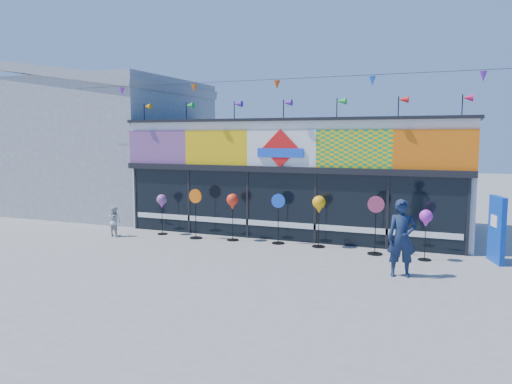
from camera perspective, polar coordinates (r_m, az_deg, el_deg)
The scene contains 13 objects.
ground at distance 13.83m, azimuth -1.94°, elevation -8.23°, with size 80.00×80.00×0.00m, color gray.
kite_shop at distance 19.02m, azimuth 5.37°, elevation 1.99°, with size 16.00×5.70×5.31m.
neighbour_building at distance 24.68m, azimuth -16.76°, elevation 5.43°, with size 8.18×7.20×6.87m.
blue_sign at distance 15.31m, azimuth 25.81°, elevation -3.87°, with size 0.41×0.93×1.85m.
spinner_0 at distance 18.06m, azimuth -10.71°, elevation -1.18°, with size 0.36×0.36×1.44m.
spinner_1 at distance 17.20m, azimuth -6.92°, elevation -2.33°, with size 0.48×0.43×1.70m.
spinner_2 at distance 16.70m, azimuth -2.70°, elevation -1.27°, with size 0.40×0.40×1.59m.
spinner_3 at distance 16.25m, azimuth 2.56°, elevation -2.92°, with size 0.46×0.42×1.64m.
spinner_4 at distance 15.79m, azimuth 7.21°, elevation -1.60°, with size 0.41×0.41×1.64m.
spinner_5 at distance 15.16m, azimuth 13.50°, elevation -3.55°, with size 0.48×0.44×1.74m.
spinner_6 at distance 14.80m, azimuth 18.84°, elevation -3.02°, with size 0.37×0.37×1.45m.
adult_man at distance 12.96m, azimuth 16.32°, elevation -5.08°, with size 0.71×0.46×1.94m, color #13203E.
child at distance 18.22m, azimuth -15.87°, elevation -3.23°, with size 0.51×0.29×1.05m, color silver.
Camera 1 is at (5.48, -12.22, 3.47)m, focal length 35.00 mm.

